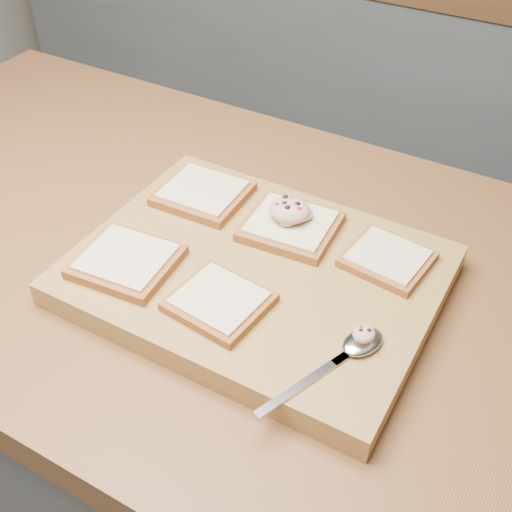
{
  "coord_description": "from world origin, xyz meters",
  "views": [
    {
      "loc": [
        0.21,
        -0.62,
        1.54
      ],
      "look_at": [
        -0.12,
        -0.04,
        0.96
      ],
      "focal_mm": 45.0,
      "sensor_mm": 36.0,
      "label": 1
    }
  ],
  "objects_px": {
    "bread_far_center": "(291,226)",
    "tuna_salad_dollop": "(289,210)",
    "cutting_board": "(256,275)",
    "spoon": "(354,348)"
  },
  "relations": [
    {
      "from": "bread_far_center",
      "to": "tuna_salad_dollop",
      "type": "height_order",
      "value": "tuna_salad_dollop"
    },
    {
      "from": "cutting_board",
      "to": "bread_far_center",
      "type": "xyz_separation_m",
      "value": [
        0.01,
        0.09,
        0.03
      ]
    },
    {
      "from": "cutting_board",
      "to": "spoon",
      "type": "relative_size",
      "value": 2.59
    },
    {
      "from": "bread_far_center",
      "to": "tuna_salad_dollop",
      "type": "bearing_deg",
      "value": 138.66
    },
    {
      "from": "bread_far_center",
      "to": "spoon",
      "type": "height_order",
      "value": "bread_far_center"
    },
    {
      "from": "cutting_board",
      "to": "bread_far_center",
      "type": "relative_size",
      "value": 3.53
    },
    {
      "from": "spoon",
      "to": "cutting_board",
      "type": "bearing_deg",
      "value": 156.94
    },
    {
      "from": "cutting_board",
      "to": "spoon",
      "type": "distance_m",
      "value": 0.2
    },
    {
      "from": "bread_far_center",
      "to": "spoon",
      "type": "xyz_separation_m",
      "value": [
        0.17,
        -0.17,
        -0.0
      ]
    },
    {
      "from": "cutting_board",
      "to": "bread_far_center",
      "type": "distance_m",
      "value": 0.1
    }
  ]
}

